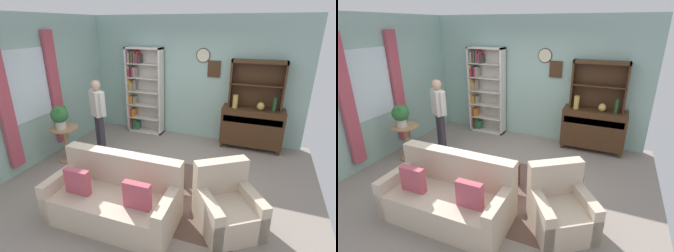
% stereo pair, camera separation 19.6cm
% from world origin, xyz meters
% --- Properties ---
extents(ground_plane, '(5.40, 4.60, 0.02)m').
position_xyz_m(ground_plane, '(0.00, 0.00, -0.01)').
color(ground_plane, gray).
extents(wall_back, '(5.00, 0.09, 2.80)m').
position_xyz_m(wall_back, '(0.00, 2.13, 1.40)').
color(wall_back, '#93B7AD').
rests_on(wall_back, ground_plane).
extents(wall_left, '(0.16, 4.20, 2.80)m').
position_xyz_m(wall_left, '(-2.52, -0.03, 1.40)').
color(wall_left, '#93B7AD').
rests_on(wall_left, ground_plane).
extents(area_rug, '(2.54, 1.92, 0.01)m').
position_xyz_m(area_rug, '(0.20, -0.30, 0.00)').
color(area_rug, brown).
rests_on(area_rug, ground_plane).
extents(bookshelf, '(0.90, 0.30, 2.10)m').
position_xyz_m(bookshelf, '(-1.22, 1.95, 1.08)').
color(bookshelf, silver).
rests_on(bookshelf, ground_plane).
extents(sideboard, '(1.30, 0.45, 0.92)m').
position_xyz_m(sideboard, '(1.43, 1.86, 0.51)').
color(sideboard, '#422816').
rests_on(sideboard, ground_plane).
extents(sideboard_hutch, '(1.10, 0.26, 1.00)m').
position_xyz_m(sideboard_hutch, '(1.43, 1.97, 1.56)').
color(sideboard_hutch, '#422816').
rests_on(sideboard_hutch, sideboard).
extents(vase_tall, '(0.11, 0.11, 0.28)m').
position_xyz_m(vase_tall, '(1.04, 1.78, 1.06)').
color(vase_tall, tan).
rests_on(vase_tall, sideboard).
extents(vase_round, '(0.15, 0.15, 0.17)m').
position_xyz_m(vase_round, '(1.56, 1.79, 1.01)').
color(vase_round, tan).
rests_on(vase_round, sideboard).
extents(bottle_wine, '(0.07, 0.07, 0.30)m').
position_xyz_m(bottle_wine, '(1.82, 1.77, 1.07)').
color(bottle_wine, '#194223').
rests_on(bottle_wine, sideboard).
extents(couch_floral, '(1.81, 0.86, 0.90)m').
position_xyz_m(couch_floral, '(-0.19, -1.16, 0.31)').
color(couch_floral, beige).
rests_on(couch_floral, ground_plane).
extents(armchair_floral, '(1.06, 1.07, 0.88)m').
position_xyz_m(armchair_floral, '(1.31, -0.78, 0.29)').
color(armchair_floral, beige).
rests_on(armchair_floral, ground_plane).
extents(plant_stand, '(0.52, 0.52, 0.71)m').
position_xyz_m(plant_stand, '(-1.98, -0.02, 0.44)').
color(plant_stand, '#A87F56').
rests_on(plant_stand, ground_plane).
extents(potted_plant_large, '(0.32, 0.32, 0.45)m').
position_xyz_m(potted_plant_large, '(-1.99, -0.08, 0.98)').
color(potted_plant_large, beige).
rests_on(potted_plant_large, plant_stand).
extents(person_reading, '(0.48, 0.35, 1.56)m').
position_xyz_m(person_reading, '(-1.59, 0.58, 0.91)').
color(person_reading, '#38333D').
rests_on(person_reading, ground_plane).
extents(coffee_table, '(0.80, 0.50, 0.42)m').
position_xyz_m(coffee_table, '(0.07, -0.27, 0.35)').
color(coffee_table, '#422816').
rests_on(coffee_table, ground_plane).
extents(book_stack, '(0.20, 0.16, 0.09)m').
position_xyz_m(book_stack, '(0.14, -0.19, 0.46)').
color(book_stack, '#CC7233').
rests_on(book_stack, coffee_table).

